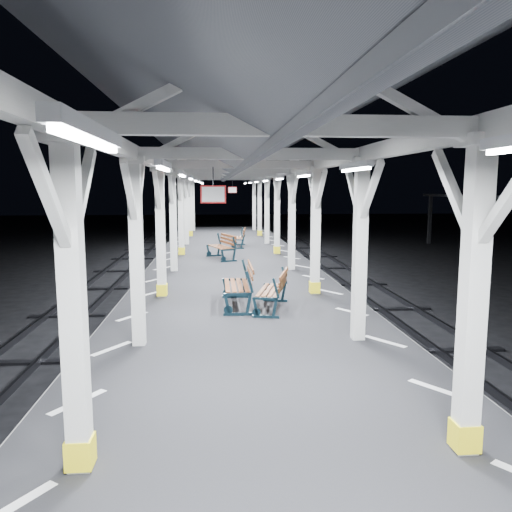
{
  "coord_description": "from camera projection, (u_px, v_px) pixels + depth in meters",
  "views": [
    {
      "loc": [
        -0.64,
        -10.8,
        3.8
      ],
      "look_at": [
        0.34,
        0.78,
        2.2
      ],
      "focal_mm": 35.0,
      "sensor_mm": 36.0,
      "label": 1
    }
  ],
  "objects": [
    {
      "name": "track_right",
      "position": [
        458.0,
        348.0,
        11.64
      ],
      "size": [
        2.2,
        60.0,
        0.16
      ],
      "color": "#2D2D33",
      "rests_on": "ground"
    },
    {
      "name": "canopy",
      "position": [
        243.0,
        152.0,
        10.59
      ],
      "size": [
        5.4,
        49.0,
        4.65
      ],
      "color": "silver",
      "rests_on": "platform"
    },
    {
      "name": "bench_far",
      "position": [
        223.0,
        246.0,
        19.65
      ],
      "size": [
        1.19,
        1.89,
        0.96
      ],
      "rotation": [
        0.0,
        0.0,
        0.34
      ],
      "color": "#0F232D",
      "rests_on": "platform"
    },
    {
      "name": "bench_extra",
      "position": [
        240.0,
        237.0,
        23.6
      ],
      "size": [
        0.76,
        1.67,
        0.88
      ],
      "rotation": [
        0.0,
        0.0,
        -0.1
      ],
      "color": "#0F232D",
      "rests_on": "platform"
    },
    {
      "name": "bench_mid",
      "position": [
        275.0,
        289.0,
        11.47
      ],
      "size": [
        1.0,
        1.75,
        0.9
      ],
      "rotation": [
        0.0,
        0.0,
        -0.26
      ],
      "color": "#0F232D",
      "rests_on": "platform"
    },
    {
      "name": "platform",
      "position": [
        244.0,
        336.0,
        11.16
      ],
      "size": [
        6.0,
        50.0,
        1.0
      ],
      "primitive_type": "cube",
      "color": "black",
      "rests_on": "ground"
    },
    {
      "name": "track_left",
      "position": [
        14.0,
        360.0,
        10.8
      ],
      "size": [
        2.2,
        60.0,
        0.16
      ],
      "color": "#2D2D33",
      "rests_on": "ground"
    },
    {
      "name": "ground",
      "position": [
        244.0,
        357.0,
        11.23
      ],
      "size": [
        120.0,
        120.0,
        0.0
      ],
      "primitive_type": "plane",
      "color": "black",
      "rests_on": "ground"
    },
    {
      "name": "hazard_stripes_left",
      "position": [
        132.0,
        316.0,
        10.89
      ],
      "size": [
        1.0,
        48.0,
        0.01
      ],
      "primitive_type": "cube",
      "color": "silver",
      "rests_on": "platform"
    },
    {
      "name": "bench_near",
      "position": [
        241.0,
        284.0,
        11.8
      ],
      "size": [
        0.71,
        1.86,
        1.01
      ],
      "rotation": [
        0.0,
        0.0,
        -0.0
      ],
      "color": "#0F232D",
      "rests_on": "platform"
    },
    {
      "name": "hazard_stripes_right",
      "position": [
        352.0,
        312.0,
        11.3
      ],
      "size": [
        1.0,
        48.0,
        0.01
      ],
      "primitive_type": "cube",
      "color": "silver",
      "rests_on": "platform"
    }
  ]
}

